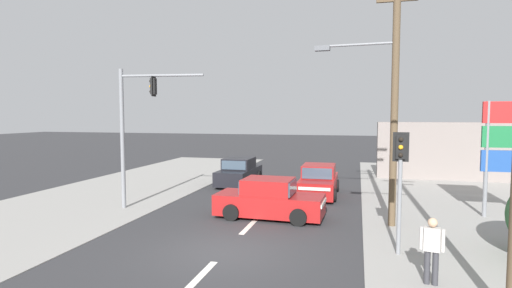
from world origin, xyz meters
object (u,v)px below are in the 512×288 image
utility_pole_midground_right (391,90)px  sedan_kerbside_parked (319,182)px  sedan_crossing_left (239,172)px  pedestrian_at_kerb (432,247)px  sedan_oncoming_near (269,200)px  pedestal_signal_right_kerb (400,172)px  shopping_plaza_sign (511,143)px  traffic_signal_mast (134,120)px

utility_pole_midground_right → sedan_kerbside_parked: 7.14m
sedan_crossing_left → pedestrian_at_kerb: bearing=-55.3°
sedan_oncoming_near → sedan_crossing_left: bearing=115.6°
sedan_crossing_left → pedestrian_at_kerb: 14.78m
utility_pole_midground_right → pedestal_signal_right_kerb: size_ratio=2.57×
pedestal_signal_right_kerb → shopping_plaza_sign: 7.09m
utility_pole_midground_right → traffic_signal_mast: (-10.38, 0.12, -1.11)m
shopping_plaza_sign → pedestal_signal_right_kerb: bearing=-130.3°
shopping_plaza_sign → sedan_kerbside_parked: size_ratio=1.08×
shopping_plaza_sign → sedan_crossing_left: 13.51m
shopping_plaza_sign → sedan_oncoming_near: size_ratio=1.07×
traffic_signal_mast → sedan_kerbside_parked: traffic_signal_mast is taller
utility_pole_midground_right → sedan_oncoming_near: bearing=179.3°
pedestrian_at_kerb → pedestal_signal_right_kerb: bearing=105.4°
sedan_oncoming_near → sedan_crossing_left: 7.73m
traffic_signal_mast → shopping_plaza_sign: (15.03, 2.15, -0.85)m
sedan_crossing_left → sedan_kerbside_parked: size_ratio=1.00×
utility_pole_midground_right → sedan_kerbside_parked: size_ratio=2.16×
utility_pole_midground_right → sedan_crossing_left: utility_pole_midground_right is taller
pedestal_signal_right_kerb → sedan_crossing_left: size_ratio=0.84×
pedestal_signal_right_kerb → utility_pole_midground_right: bearing=91.5°
pedestal_signal_right_kerb → sedan_kerbside_parked: (-3.06, 8.03, -1.71)m
sedan_oncoming_near → utility_pole_midground_right: bearing=-0.7°
sedan_oncoming_near → pedestrian_at_kerb: (5.08, -5.17, 0.22)m
pedestal_signal_right_kerb → sedan_crossing_left: 12.95m
traffic_signal_mast → shopping_plaza_sign: bearing=8.1°
pedestrian_at_kerb → shopping_plaza_sign: bearing=61.4°
traffic_signal_mast → sedan_crossing_left: traffic_signal_mast is taller
sedan_oncoming_near → pedestrian_at_kerb: size_ratio=2.63×
traffic_signal_mast → pedestal_signal_right_kerb: traffic_signal_mast is taller
utility_pole_midground_right → sedan_oncoming_near: (-4.44, 0.05, -4.24)m
utility_pole_midground_right → shopping_plaza_sign: 5.54m
shopping_plaza_sign → sedan_oncoming_near: (-9.10, -2.21, -2.28)m
shopping_plaza_sign → sedan_crossing_left: shopping_plaza_sign is taller
utility_pole_midground_right → pedestrian_at_kerb: bearing=-82.9°
sedan_oncoming_near → sedan_kerbside_parked: same height
traffic_signal_mast → shopping_plaza_sign: size_ratio=1.30×
traffic_signal_mast → sedan_kerbside_parked: (7.40, 4.79, -3.13)m
utility_pole_midground_right → sedan_kerbside_parked: (-2.98, 4.91, -4.24)m
pedestal_signal_right_kerb → pedestrian_at_kerb: size_ratio=2.18×
utility_pole_midground_right → traffic_signal_mast: size_ratio=1.53×
sedan_oncoming_near → sedan_crossing_left: (-3.34, 6.97, 0.00)m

